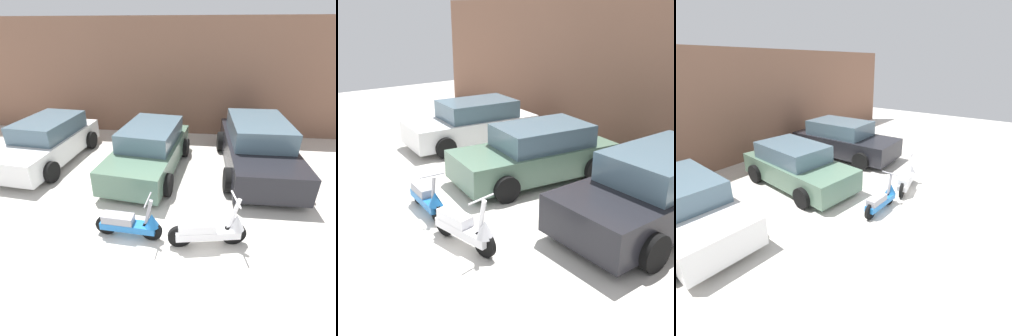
{
  "view_description": "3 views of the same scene",
  "coord_description": "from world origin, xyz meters",
  "views": [
    {
      "loc": [
        0.98,
        -2.79,
        3.65
      ],
      "look_at": [
        0.32,
        2.75,
        0.7
      ],
      "focal_mm": 28.0,
      "sensor_mm": 36.0,
      "label": 1
    },
    {
      "loc": [
        6.79,
        -2.09,
        3.86
      ],
      "look_at": [
        0.17,
        2.73,
        0.7
      ],
      "focal_mm": 45.0,
      "sensor_mm": 36.0,
      "label": 2
    },
    {
      "loc": [
        -5.62,
        -1.61,
        3.64
      ],
      "look_at": [
        0.38,
        2.72,
        0.61
      ],
      "focal_mm": 28.0,
      "sensor_mm": 36.0,
      "label": 3
    }
  ],
  "objects": [
    {
      "name": "car_rear_right",
      "position": [
        2.69,
        4.38,
        0.68
      ],
      "size": [
        2.08,
        4.22,
        1.42
      ],
      "rotation": [
        0.0,
        0.0,
        -1.56
      ],
      "color": "black",
      "rests_on": "ground_plane"
    },
    {
      "name": "car_rear_center",
      "position": [
        -0.36,
        3.98,
        0.62
      ],
      "size": [
        2.2,
        3.99,
        1.3
      ],
      "rotation": [
        0.0,
        0.0,
        -1.69
      ],
      "color": "#51705B",
      "rests_on": "ground_plane"
    },
    {
      "name": "wall_back",
      "position": [
        0.0,
        7.19,
        2.04
      ],
      "size": [
        19.6,
        0.12,
        4.08
      ],
      "primitive_type": "cube",
      "color": "#845B47",
      "rests_on": "ground_plane"
    },
    {
      "name": "scooter_front_right",
      "position": [
        1.33,
        1.05,
        0.37
      ],
      "size": [
        1.48,
        0.6,
        1.04
      ],
      "rotation": [
        0.0,
        0.0,
        0.19
      ],
      "color": "black",
      "rests_on": "ground_plane"
    },
    {
      "name": "scooter_front_left",
      "position": [
        -0.21,
        1.08,
        0.33
      ],
      "size": [
        1.35,
        0.49,
        0.94
      ],
      "rotation": [
        0.0,
        0.0,
        -0.06
      ],
      "color": "black",
      "rests_on": "ground_plane"
    },
    {
      "name": "car_rear_left",
      "position": [
        -3.57,
        4.23,
        0.61
      ],
      "size": [
        2.08,
        3.91,
        1.29
      ],
      "rotation": [
        0.0,
        0.0,
        -1.66
      ],
      "color": "white",
      "rests_on": "ground_plane"
    },
    {
      "name": "ground_plane",
      "position": [
        0.0,
        0.0,
        0.0
      ],
      "size": [
        28.0,
        28.0,
        0.0
      ],
      "primitive_type": "plane",
      "color": "silver"
    }
  ]
}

